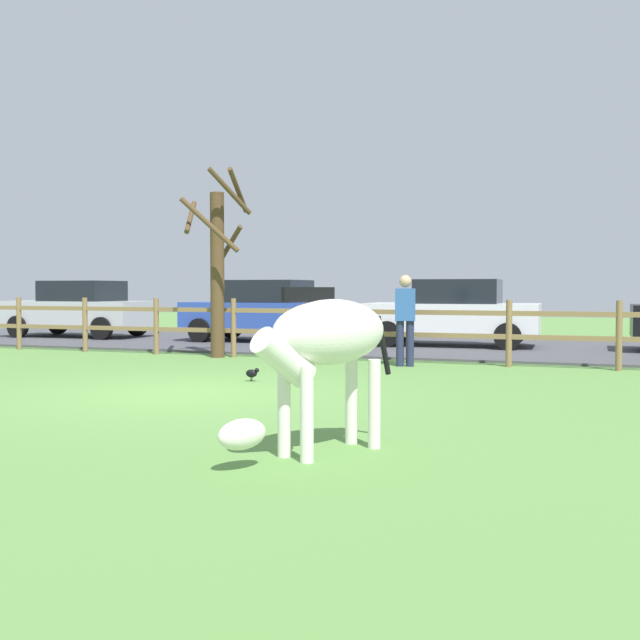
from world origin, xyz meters
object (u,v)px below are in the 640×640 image
Objects in this scene: parked_car_blue at (264,310)px; visitor_near_fence at (405,316)px; bare_tree at (218,264)px; zebra at (323,345)px; parked_car_silver at (79,308)px; crow_on_grass at (252,373)px; parked_car_white at (453,312)px.

visitor_near_fence is (4.78, -4.33, 0.06)m from parked_car_blue.
bare_tree is 9.30m from zebra.
zebra is at bearing -44.94° from parked_car_silver.
parked_car_silver is at bearing -178.63° from parked_car_blue.
bare_tree is at bearing 174.56° from visitor_near_fence.
crow_on_grass is 3.47m from visitor_near_fence.
parked_car_silver reaches higher than crow_on_grass.
zebra is 16.29m from parked_car_silver.
parked_car_silver is at bearing 135.06° from zebra.
parked_car_white and parked_car_silver have the same top height.
crow_on_grass is 0.05× the size of parked_car_white.
crow_on_grass is 0.13× the size of visitor_near_fence.
bare_tree reaches higher than parked_car_blue.
crow_on_grass is at bearing -54.64° from bare_tree.
parked_car_blue is 6.45m from visitor_near_fence.
zebra is at bearing -84.52° from parked_car_white.
parked_car_white is 1.00× the size of parked_car_silver.
parked_car_blue is 0.99× the size of parked_car_silver.
bare_tree is 4.48m from crow_on_grass.
bare_tree reaches higher than crow_on_grass.
visitor_near_fence is (1.60, 2.98, 0.78)m from crow_on_grass.
visitor_near_fence is at bearing 61.70° from crow_on_grass.
visitor_near_fence reaches higher than zebra.
parked_car_blue is at bearing -177.60° from parked_car_white.
visitor_near_fence is at bearing 98.92° from zebra.
parked_car_white is (1.61, 7.51, 0.72)m from crow_on_grass.
zebra is 8.33× the size of crow_on_grass.
parked_car_blue reaches higher than crow_on_grass.
bare_tree reaches higher than parked_car_white.
parked_car_blue is 5.61m from parked_car_silver.
zebra is 5.20m from crow_on_grass.
visitor_near_fence reaches higher than parked_car_silver.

